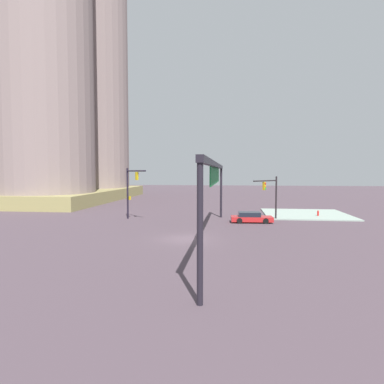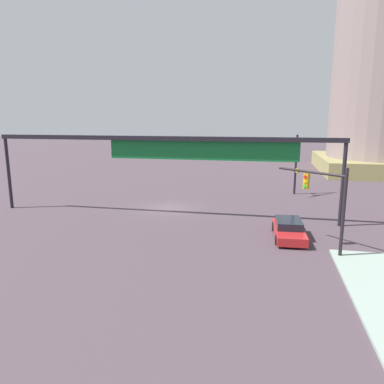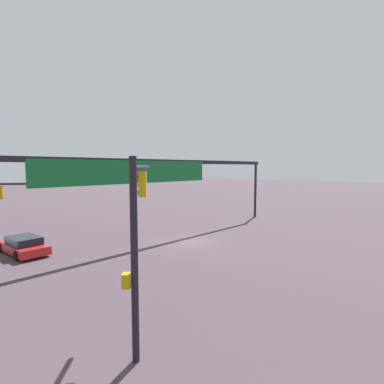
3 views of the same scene
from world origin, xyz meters
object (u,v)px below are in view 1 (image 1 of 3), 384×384
at_px(traffic_signal_opposite_side, 131,186).
at_px(sedan_car_approaching, 251,218).
at_px(traffic_signal_near_corner, 271,191).
at_px(fire_hydrant_on_curb, 318,213).

height_order(traffic_signal_opposite_side, sedan_car_approaching, traffic_signal_opposite_side).
distance_m(traffic_signal_opposite_side, sedan_car_approaching, 14.86).
height_order(traffic_signal_near_corner, sedan_car_approaching, traffic_signal_near_corner).
relative_size(sedan_car_approaching, fire_hydrant_on_curb, 6.75).
distance_m(traffic_signal_opposite_side, fire_hydrant_on_curb, 24.06).
bearing_deg(fire_hydrant_on_curb, traffic_signal_near_corner, 121.40).
xyz_separation_m(sedan_car_approaching, fire_hydrant_on_curb, (5.78, -8.85, -0.09)).
relative_size(traffic_signal_near_corner, traffic_signal_opposite_side, 0.84).
bearing_deg(traffic_signal_opposite_side, traffic_signal_near_corner, 47.32).
bearing_deg(traffic_signal_opposite_side, fire_hydrant_on_curb, 55.88).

